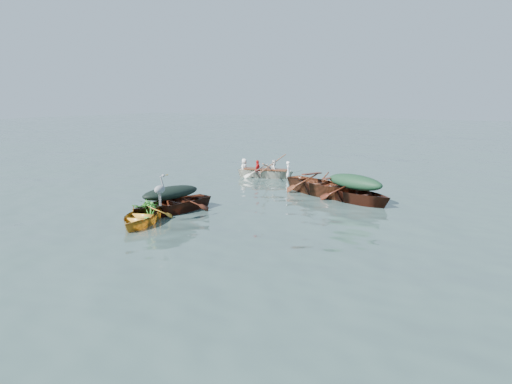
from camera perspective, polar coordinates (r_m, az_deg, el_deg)
ground at (r=14.14m, az=-4.49°, el=-4.08°), size 140.00×140.00×0.00m
yellow_dinghy at (r=14.91m, az=-12.87°, el=-3.53°), size 2.48×3.34×0.82m
dark_covered_boat at (r=16.09m, az=-9.65°, el=-2.35°), size 1.99×3.98×0.96m
green_tarp_boat at (r=17.75m, az=11.14°, el=-1.15°), size 4.44×2.62×0.98m
open_wooden_boat at (r=18.79m, az=7.53°, el=-0.37°), size 5.13×3.31×1.18m
rowed_boat at (r=22.64m, az=1.14°, el=1.65°), size 3.77×1.95×0.82m
dark_tarp_cover at (r=15.95m, az=-9.73°, el=0.03°), size 1.10×2.19×0.40m
green_tarp_cover at (r=17.61m, az=11.23°, el=1.23°), size 2.44×1.44×0.52m
thwart_benches at (r=18.68m, az=7.57°, el=1.47°), size 2.63×1.80×0.04m
heron at (r=14.58m, az=-10.93°, el=-0.28°), size 0.42×0.48×0.92m
dinghy_weeds at (r=15.25m, az=-12.14°, el=-0.45°), size 1.01×1.11×0.60m
rowers at (r=22.52m, az=1.15°, el=3.64°), size 2.69×1.58×0.76m
oars at (r=22.57m, az=1.15°, el=2.76°), size 1.23×2.67×0.06m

